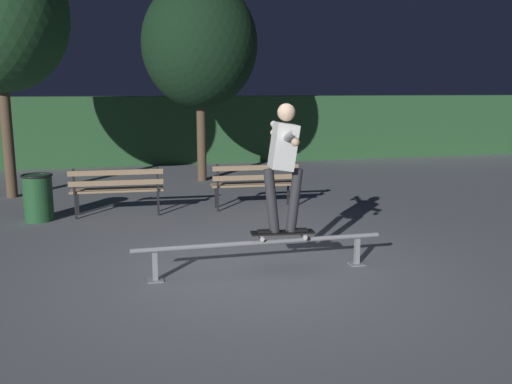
{
  "coord_description": "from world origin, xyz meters",
  "views": [
    {
      "loc": [
        -1.58,
        -6.3,
        2.22
      ],
      "look_at": [
        0.14,
        0.74,
        0.85
      ],
      "focal_mm": 38.46,
      "sensor_mm": 36.0,
      "label": 1
    }
  ],
  "objects_px": {
    "skateboard": "(283,233)",
    "trash_can": "(38,197)",
    "skateboarder": "(284,157)",
    "park_bench_leftmost": "(117,186)",
    "park_bench_left_center": "(255,181)",
    "grind_rail": "(260,247)",
    "tree_behind_benches": "(200,45)"
  },
  "relations": [
    {
      "from": "skateboard",
      "to": "trash_can",
      "type": "bearing_deg",
      "value": 133.23
    },
    {
      "from": "grind_rail",
      "to": "tree_behind_benches",
      "type": "distance_m",
      "value": 7.56
    },
    {
      "from": "park_bench_left_center",
      "to": "skateboarder",
      "type": "bearing_deg",
      "value": -98.04
    },
    {
      "from": "park_bench_leftmost",
      "to": "park_bench_left_center",
      "type": "xyz_separation_m",
      "value": [
        2.48,
        0.0,
        0.0
      ]
    },
    {
      "from": "grind_rail",
      "to": "tree_behind_benches",
      "type": "xyz_separation_m",
      "value": [
        0.29,
        6.97,
        2.91
      ]
    },
    {
      "from": "grind_rail",
      "to": "tree_behind_benches",
      "type": "height_order",
      "value": "tree_behind_benches"
    },
    {
      "from": "skateboarder",
      "to": "grind_rail",
      "type": "bearing_deg",
      "value": 179.94
    },
    {
      "from": "skateboard",
      "to": "trash_can",
      "type": "height_order",
      "value": "trash_can"
    },
    {
      "from": "park_bench_left_center",
      "to": "park_bench_leftmost",
      "type": "bearing_deg",
      "value": 180.0
    },
    {
      "from": "grind_rail",
      "to": "skateboard",
      "type": "distance_m",
      "value": 0.32
    },
    {
      "from": "trash_can",
      "to": "park_bench_left_center",
      "type": "bearing_deg",
      "value": 0.25
    },
    {
      "from": "tree_behind_benches",
      "to": "grind_rail",
      "type": "bearing_deg",
      "value": -92.38
    },
    {
      "from": "park_bench_leftmost",
      "to": "grind_rail",
      "type": "bearing_deg",
      "value": -64.15
    },
    {
      "from": "skateboarder",
      "to": "park_bench_left_center",
      "type": "distance_m",
      "value": 3.66
    },
    {
      "from": "tree_behind_benches",
      "to": "park_bench_leftmost",
      "type": "bearing_deg",
      "value": -119.99
    },
    {
      "from": "grind_rail",
      "to": "skateboarder",
      "type": "relative_size",
      "value": 1.99
    },
    {
      "from": "grind_rail",
      "to": "tree_behind_benches",
      "type": "bearing_deg",
      "value": 87.62
    },
    {
      "from": "skateboarder",
      "to": "tree_behind_benches",
      "type": "distance_m",
      "value": 7.2
    },
    {
      "from": "park_bench_left_center",
      "to": "trash_can",
      "type": "bearing_deg",
      "value": -179.75
    },
    {
      "from": "skateboarder",
      "to": "park_bench_leftmost",
      "type": "bearing_deg",
      "value": 119.46
    },
    {
      "from": "park_bench_leftmost",
      "to": "tree_behind_benches",
      "type": "relative_size",
      "value": 0.34
    },
    {
      "from": "skateboarder",
      "to": "trash_can",
      "type": "relative_size",
      "value": 1.95
    },
    {
      "from": "skateboarder",
      "to": "tree_behind_benches",
      "type": "relative_size",
      "value": 0.33
    },
    {
      "from": "park_bench_left_center",
      "to": "trash_can",
      "type": "xyz_separation_m",
      "value": [
        -3.79,
        -0.02,
        -0.12
      ]
    },
    {
      "from": "skateboarder",
      "to": "trash_can",
      "type": "xyz_separation_m",
      "value": [
        -3.29,
        3.5,
        -1.0
      ]
    },
    {
      "from": "tree_behind_benches",
      "to": "trash_can",
      "type": "height_order",
      "value": "tree_behind_benches"
    },
    {
      "from": "grind_rail",
      "to": "trash_can",
      "type": "xyz_separation_m",
      "value": [
        -3.01,
        3.5,
        0.09
      ]
    },
    {
      "from": "park_bench_left_center",
      "to": "tree_behind_benches",
      "type": "height_order",
      "value": "tree_behind_benches"
    },
    {
      "from": "skateboard",
      "to": "tree_behind_benches",
      "type": "xyz_separation_m",
      "value": [
        0.01,
        6.97,
        2.75
      ]
    },
    {
      "from": "trash_can",
      "to": "skateboard",
      "type": "bearing_deg",
      "value": -46.77
    },
    {
      "from": "grind_rail",
      "to": "park_bench_leftmost",
      "type": "distance_m",
      "value": 3.91
    },
    {
      "from": "skateboarder",
      "to": "tree_behind_benches",
      "type": "bearing_deg",
      "value": 89.94
    }
  ]
}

